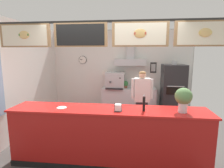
{
  "coord_description": "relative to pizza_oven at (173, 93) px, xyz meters",
  "views": [
    {
      "loc": [
        0.42,
        -3.45,
        1.96
      ],
      "look_at": [
        -0.07,
        0.76,
        1.26
      ],
      "focal_mm": 29.42,
      "sensor_mm": 36.0,
      "label": 1
    }
  ],
  "objects": [
    {
      "name": "condiment_plate",
      "position": [
        -2.38,
        -2.35,
        0.19
      ],
      "size": [
        0.17,
        0.17,
        0.01
      ],
      "color": "white",
      "rests_on": "service_counter"
    },
    {
      "name": "basil_vase",
      "position": [
        -0.33,
        -2.34,
        0.41
      ],
      "size": [
        0.27,
        0.27,
        0.4
      ],
      "color": "silver",
      "rests_on": "service_counter"
    },
    {
      "name": "shop_worker",
      "position": [
        -0.92,
        -0.94,
        0.0
      ],
      "size": [
        0.53,
        0.24,
        1.55
      ],
      "rotation": [
        0.0,
        0.0,
        3.19
      ],
      "color": "#232328",
      "rests_on": "ground_plane"
    },
    {
      "name": "potted_oregano",
      "position": [
        -1.39,
        0.3,
        0.19
      ],
      "size": [
        0.19,
        0.19,
        0.22
      ],
      "color": "#9E563D",
      "rests_on": "back_prep_counter"
    },
    {
      "name": "ground_plane",
      "position": [
        -1.56,
        -1.9,
        -0.83
      ],
      "size": [
        6.19,
        6.19,
        0.0
      ],
      "primitive_type": "plane",
      "color": "#3F3A38"
    },
    {
      "name": "napkin_holder",
      "position": [
        -1.38,
        -2.4,
        0.23
      ],
      "size": [
        0.13,
        0.12,
        0.13
      ],
      "color": "#262628",
      "rests_on": "service_counter"
    },
    {
      "name": "service_counter",
      "position": [
        -1.56,
        -2.3,
        -0.33
      ],
      "size": [
        3.46,
        0.64,
        1.01
      ],
      "color": "#B21916",
      "rests_on": "ground_plane"
    },
    {
      "name": "potted_basil",
      "position": [
        -1.03,
        0.29,
        0.2
      ],
      "size": [
        0.2,
        0.2,
        0.24
      ],
      "color": "#9E563D",
      "rests_on": "back_prep_counter"
    },
    {
      "name": "pepper_grinder",
      "position": [
        -0.96,
        -2.36,
        0.32
      ],
      "size": [
        0.04,
        0.04,
        0.28
      ],
      "color": "black",
      "rests_on": "service_counter"
    },
    {
      "name": "espresso_machine",
      "position": [
        -1.7,
        0.26,
        0.31
      ],
      "size": [
        0.57,
        0.57,
        0.49
      ],
      "color": "#B7BABF",
      "rests_on": "back_prep_counter"
    },
    {
      "name": "back_wall_assembly",
      "position": [
        -1.54,
        0.51,
        0.61
      ],
      "size": [
        4.53,
        2.89,
        2.71
      ],
      "color": "#9E9E99",
      "rests_on": "ground_plane"
    },
    {
      "name": "left_wall_with_window",
      "position": [
        -3.82,
        -1.9,
        0.52
      ],
      "size": [
        0.15,
        5.16,
        2.71
      ],
      "color": "white",
      "rests_on": "ground_plane"
    },
    {
      "name": "back_prep_counter",
      "position": [
        -1.27,
        0.28,
        -0.39
      ],
      "size": [
        1.64,
        0.57,
        0.91
      ],
      "color": "silver",
      "rests_on": "ground_plane"
    },
    {
      "name": "pizza_oven",
      "position": [
        0.0,
        0.0,
        0.0
      ],
      "size": [
        0.64,
        0.66,
        1.76
      ],
      "color": "#232326",
      "rests_on": "ground_plane"
    }
  ]
}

